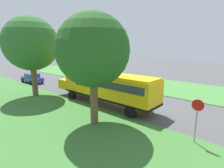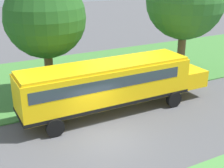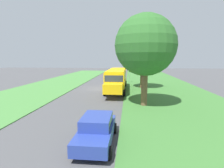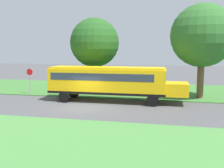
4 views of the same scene
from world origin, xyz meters
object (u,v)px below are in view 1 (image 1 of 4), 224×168
at_px(car_blue_nearest, 32,78).
at_px(stop_sign, 197,116).
at_px(oak_tree_beside_bus, 94,51).
at_px(oak_tree_roadside_mid, 30,44).
at_px(school_bus, 105,86).

xyz_separation_m(car_blue_nearest, stop_sign, (-1.80, -25.44, 0.86)).
height_order(oak_tree_beside_bus, stop_sign, oak_tree_beside_bus).
xyz_separation_m(car_blue_nearest, oak_tree_beside_bus, (-3.92, -19.14, 4.51)).
bearing_deg(oak_tree_beside_bus, oak_tree_roadside_mid, 87.26).
bearing_deg(school_bus, stop_sign, -101.41).
relative_size(school_bus, oak_tree_roadside_mid, 1.38).
relative_size(car_blue_nearest, oak_tree_beside_bus, 0.55).
bearing_deg(oak_tree_roadside_mid, oak_tree_beside_bus, -92.74).
relative_size(school_bus, stop_sign, 4.53).
bearing_deg(oak_tree_beside_bus, stop_sign, -71.42).
bearing_deg(car_blue_nearest, oak_tree_beside_bus, -101.56).
distance_m(school_bus, oak_tree_beside_bus, 5.93).
distance_m(school_bus, car_blue_nearest, 16.41).
bearing_deg(oak_tree_beside_bus, school_bus, 35.01).
bearing_deg(oak_tree_roadside_mid, car_blue_nearest, 67.51).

